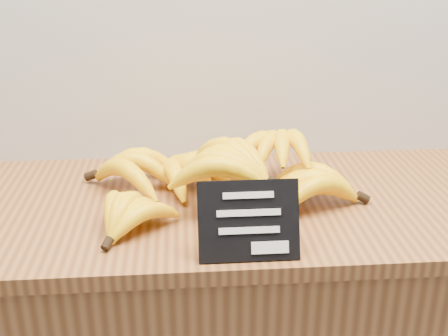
# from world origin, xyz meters

# --- Properties ---
(counter_top) EXTENTS (1.34, 0.54, 0.03)m
(counter_top) POSITION_xyz_m (0.17, 2.75, 0.92)
(counter_top) COLOR brown
(counter_top) RESTS_ON counter
(chalkboard_sign) EXTENTS (0.17, 0.06, 0.13)m
(chalkboard_sign) POSITION_xyz_m (0.20, 2.53, 0.99)
(chalkboard_sign) COLOR black
(chalkboard_sign) RESTS_ON counter_top
(banana_pile) EXTENTS (0.58, 0.40, 0.13)m
(banana_pile) POSITION_xyz_m (0.15, 2.76, 0.98)
(banana_pile) COLOR yellow
(banana_pile) RESTS_ON counter_top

